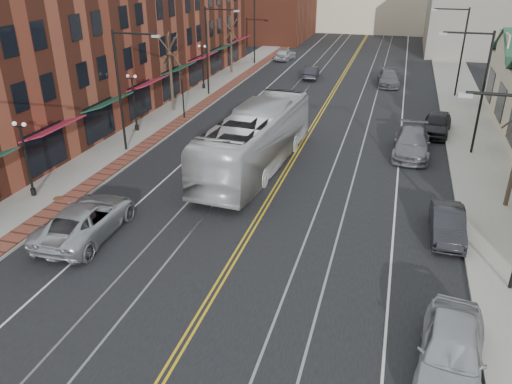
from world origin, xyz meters
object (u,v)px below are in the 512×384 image
Objects in this scene: transit_bus at (256,139)px; parked_car_b at (448,224)px; parked_car_a at (451,351)px; parked_car_d at (437,124)px; parked_car_c at (412,143)px; parked_suv at (86,219)px.

transit_bus reaches higher than parked_car_b.
parked_car_a is (10.82, -14.95, -1.06)m from transit_bus.
transit_bus is at bearing -130.38° from parked_car_d.
parked_car_d is (0.07, 16.00, 0.14)m from parked_car_b.
parked_car_c is at bearing -102.29° from parked_car_d.
transit_bus is 3.26× the size of parked_car_b.
transit_bus is 2.39× the size of parked_car_c.
parked_car_d is (1.80, 4.99, -0.00)m from parked_car_c.
parked_car_d is (0.48, 25.15, -0.03)m from parked_car_a.
parked_car_d is (11.30, 10.20, -1.08)m from transit_bus.
parked_car_c is at bearing -147.00° from transit_bus.
parked_suv is at bearing -165.05° from parked_car_b.
parked_car_c is (-1.73, 11.01, 0.14)m from parked_car_b.
parked_car_a is at bearing -93.14° from parked_car_b.
parked_car_d is (16.80, 20.64, -0.01)m from parked_suv.
parked_car_a is 1.20× the size of parked_car_b.
transit_bus is at bearing -120.07° from parked_suv.
transit_bus is 2.72× the size of parked_car_a.
parked_suv reaches higher than parked_car_d.
parked_car_b is at bearing -82.69° from parked_car_d.
parked_car_a is at bearing 162.26° from parked_suv.
parked_car_a is 9.16m from parked_car_b.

